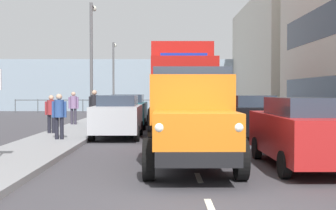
{
  "coord_description": "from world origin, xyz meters",
  "views": [
    {
      "loc": [
        0.74,
        7.95,
        1.86
      ],
      "look_at": [
        0.61,
        -7.91,
        1.38
      ],
      "focal_mm": 47.46,
      "sensor_mm": 36.0,
      "label": 1
    }
  ],
  "objects_px": {
    "lamp_post_promenade": "(92,52)",
    "pedestrian_near_railing": "(94,106)",
    "pedestrian_by_lamp": "(73,105)",
    "car_black_kerbside_1": "(250,116)",
    "truck_vintage_orange": "(191,120)",
    "lamp_post_far": "(114,70)",
    "car_red_kerbside_near": "(301,131)",
    "car_teal_oppositeside_1": "(128,110)",
    "lorry_cargo_red": "(181,87)",
    "pedestrian_couple_b": "(51,111)",
    "car_silver_oppositeside_0": "(118,116)",
    "pedestrian_with_bag": "(59,113)"
  },
  "relations": [
    {
      "from": "pedestrian_couple_b",
      "to": "lamp_post_promenade",
      "type": "xyz_separation_m",
      "value": [
        -0.77,
        -5.62,
        2.94
      ]
    },
    {
      "from": "truck_vintage_orange",
      "to": "pedestrian_couple_b",
      "type": "bearing_deg",
      "value": -55.8
    },
    {
      "from": "pedestrian_with_bag",
      "to": "lamp_post_far",
      "type": "height_order",
      "value": "lamp_post_far"
    },
    {
      "from": "pedestrian_by_lamp",
      "to": "car_black_kerbside_1",
      "type": "bearing_deg",
      "value": 143.75
    },
    {
      "from": "car_teal_oppositeside_1",
      "to": "pedestrian_by_lamp",
      "type": "xyz_separation_m",
      "value": [
        2.89,
        -0.32,
        0.26
      ]
    },
    {
      "from": "car_black_kerbside_1",
      "to": "pedestrian_with_bag",
      "type": "relative_size",
      "value": 2.72
    },
    {
      "from": "car_teal_oppositeside_1",
      "to": "pedestrian_with_bag",
      "type": "relative_size",
      "value": 2.72
    },
    {
      "from": "pedestrian_with_bag",
      "to": "lamp_post_far",
      "type": "distance_m",
      "value": 20.24
    },
    {
      "from": "pedestrian_couple_b",
      "to": "car_silver_oppositeside_0",
      "type": "bearing_deg",
      "value": 168.26
    },
    {
      "from": "car_black_kerbside_1",
      "to": "car_teal_oppositeside_1",
      "type": "relative_size",
      "value": 1.0
    },
    {
      "from": "car_red_kerbside_near",
      "to": "car_black_kerbside_1",
      "type": "height_order",
      "value": "same"
    },
    {
      "from": "truck_vintage_orange",
      "to": "car_red_kerbside_near",
      "type": "bearing_deg",
      "value": -174.67
    },
    {
      "from": "lorry_cargo_red",
      "to": "pedestrian_with_bag",
      "type": "bearing_deg",
      "value": 38.16
    },
    {
      "from": "lamp_post_promenade",
      "to": "pedestrian_near_railing",
      "type": "bearing_deg",
      "value": 101.19
    },
    {
      "from": "truck_vintage_orange",
      "to": "car_black_kerbside_1",
      "type": "distance_m",
      "value": 7.29
    },
    {
      "from": "lorry_cargo_red",
      "to": "car_red_kerbside_near",
      "type": "distance_m",
      "value": 9.16
    },
    {
      "from": "car_black_kerbside_1",
      "to": "truck_vintage_orange",
      "type": "bearing_deg",
      "value": 68.14
    },
    {
      "from": "pedestrian_by_lamp",
      "to": "pedestrian_near_railing",
      "type": "bearing_deg",
      "value": 121.35
    },
    {
      "from": "car_black_kerbside_1",
      "to": "pedestrian_couple_b",
      "type": "xyz_separation_m",
      "value": [
        8.03,
        -1.06,
        0.17
      ]
    },
    {
      "from": "truck_vintage_orange",
      "to": "lamp_post_promenade",
      "type": "height_order",
      "value": "lamp_post_promenade"
    },
    {
      "from": "lamp_post_promenade",
      "to": "lamp_post_far",
      "type": "distance_m",
      "value": 12.07
    },
    {
      "from": "lorry_cargo_red",
      "to": "lamp_post_promenade",
      "type": "height_order",
      "value": "lamp_post_promenade"
    },
    {
      "from": "lorry_cargo_red",
      "to": "car_teal_oppositeside_1",
      "type": "xyz_separation_m",
      "value": [
        2.59,
        -3.43,
        -1.18
      ]
    },
    {
      "from": "car_black_kerbside_1",
      "to": "pedestrian_near_railing",
      "type": "relative_size",
      "value": 2.49
    },
    {
      "from": "pedestrian_near_railing",
      "to": "lamp_post_promenade",
      "type": "relative_size",
      "value": 0.28
    },
    {
      "from": "car_red_kerbside_near",
      "to": "car_silver_oppositeside_0",
      "type": "relative_size",
      "value": 1.15
    },
    {
      "from": "pedestrian_with_bag",
      "to": "lamp_post_promenade",
      "type": "xyz_separation_m",
      "value": [
        0.12,
        -8.03,
        2.9
      ]
    },
    {
      "from": "truck_vintage_orange",
      "to": "pedestrian_near_railing",
      "type": "xyz_separation_m",
      "value": [
        3.92,
        -10.28,
        0.03
      ]
    },
    {
      "from": "lorry_cargo_red",
      "to": "pedestrian_couple_b",
      "type": "distance_m",
      "value": 5.61
    },
    {
      "from": "truck_vintage_orange",
      "to": "pedestrian_couple_b",
      "type": "distance_m",
      "value": 9.45
    },
    {
      "from": "truck_vintage_orange",
      "to": "car_silver_oppositeside_0",
      "type": "bearing_deg",
      "value": -70.91
    },
    {
      "from": "car_teal_oppositeside_1",
      "to": "pedestrian_with_bag",
      "type": "distance_m",
      "value": 7.23
    },
    {
      "from": "lorry_cargo_red",
      "to": "car_teal_oppositeside_1",
      "type": "bearing_deg",
      "value": -52.9
    },
    {
      "from": "car_red_kerbside_near",
      "to": "pedestrian_couple_b",
      "type": "height_order",
      "value": "car_red_kerbside_near"
    },
    {
      "from": "car_red_kerbside_near",
      "to": "car_black_kerbside_1",
      "type": "bearing_deg",
      "value": -90.0
    },
    {
      "from": "truck_vintage_orange",
      "to": "lamp_post_far",
      "type": "distance_m",
      "value": 26.05
    },
    {
      "from": "car_silver_oppositeside_0",
      "to": "pedestrian_near_railing",
      "type": "xyz_separation_m",
      "value": [
        1.41,
        -3.05,
        0.31
      ]
    },
    {
      "from": "car_red_kerbside_near",
      "to": "car_teal_oppositeside_1",
      "type": "height_order",
      "value": "same"
    },
    {
      "from": "pedestrian_by_lamp",
      "to": "pedestrian_couple_b",
      "type": "bearing_deg",
      "value": 90.95
    },
    {
      "from": "car_silver_oppositeside_0",
      "to": "car_teal_oppositeside_1",
      "type": "distance_m",
      "value": 5.15
    },
    {
      "from": "car_black_kerbside_1",
      "to": "pedestrian_near_railing",
      "type": "xyz_separation_m",
      "value": [
        6.63,
        -3.52,
        0.31
      ]
    },
    {
      "from": "pedestrian_by_lamp",
      "to": "car_teal_oppositeside_1",
      "type": "bearing_deg",
      "value": 173.65
    },
    {
      "from": "car_teal_oppositeside_1",
      "to": "pedestrian_couple_b",
      "type": "relative_size",
      "value": 2.84
    },
    {
      "from": "truck_vintage_orange",
      "to": "pedestrian_couple_b",
      "type": "height_order",
      "value": "truck_vintage_orange"
    },
    {
      "from": "car_red_kerbside_near",
      "to": "lamp_post_far",
      "type": "distance_m",
      "value": 26.46
    },
    {
      "from": "pedestrian_near_railing",
      "to": "lorry_cargo_red",
      "type": "bearing_deg",
      "value": 161.69
    },
    {
      "from": "car_silver_oppositeside_0",
      "to": "pedestrian_by_lamp",
      "type": "distance_m",
      "value": 6.19
    },
    {
      "from": "pedestrian_with_bag",
      "to": "pedestrian_by_lamp",
      "type": "bearing_deg",
      "value": -82.37
    },
    {
      "from": "pedestrian_by_lamp",
      "to": "car_silver_oppositeside_0",
      "type": "bearing_deg",
      "value": 117.86
    },
    {
      "from": "car_teal_oppositeside_1",
      "to": "pedestrian_by_lamp",
      "type": "bearing_deg",
      "value": -6.35
    }
  ]
}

